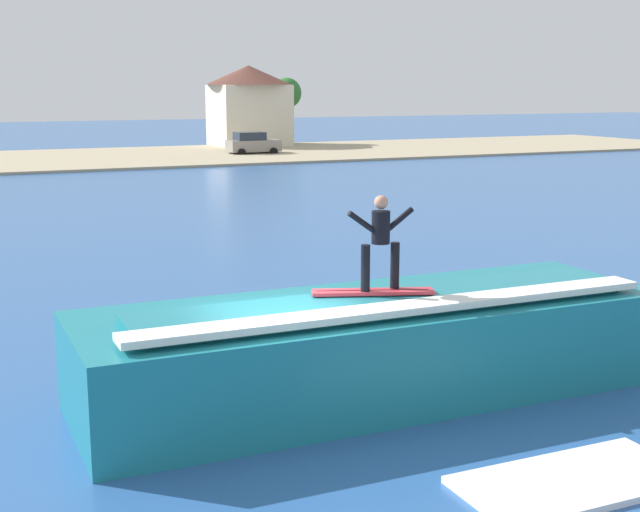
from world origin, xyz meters
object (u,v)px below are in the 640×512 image
Objects in this scene: wave_crest at (375,346)px; house_gabled_white at (249,103)px; surfer at (381,237)px; tree_tall_bare at (286,94)px; car_far_shore at (252,143)px; surfboard at (373,292)px.

house_gabled_white is (19.64, 61.84, 3.07)m from wave_crest.
surfer is 67.14m from tree_tall_bare.
car_far_shore is 0.53× the size of house_gabled_white.
surfer is 0.40× the size of car_far_shore.
surfer reaches higher than wave_crest.
surfboard is 55.38m from car_far_shore.
house_gabled_white is at bearing 72.43° from surfer.
wave_crest is 1.70× the size of tree_tall_bare.
tree_tall_bare reaches higher than car_far_shore.
surfer reaches higher than car_far_shore.
surfboard is 0.97m from surfer.
house_gabled_white is at bearing 71.85° from car_far_shore.
house_gabled_white is (3.02, 9.20, 3.02)m from car_far_shore.
surfboard is at bearing 170.86° from surfer.
car_far_shore is (16.74, 52.78, -0.98)m from surfboard.
car_far_shore is at bearing -108.15° from house_gabled_white.
tree_tall_bare is at bearing 69.41° from surfer.
wave_crest is 55.19m from car_far_shore.
surfboard is 0.27× the size of house_gabled_white.
house_gabled_white is 1.25× the size of tree_tall_bare.
surfboard is at bearing -110.70° from tree_tall_bare.
surfer is at bearing -107.47° from car_far_shore.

